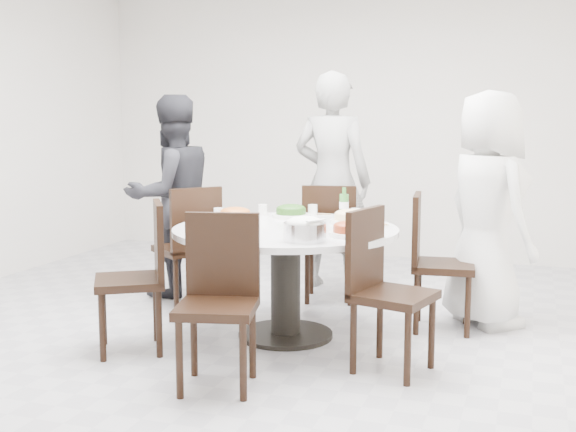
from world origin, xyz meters
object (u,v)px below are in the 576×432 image
(chair_ne, at_px, (443,263))
(soup_bowl, at_px, (216,230))
(diner_middle, at_px, (332,181))
(dining_table, at_px, (286,282))
(chair_sw, at_px, (129,278))
(diner_right, at_px, (487,209))
(rice_bowl, at_px, (305,232))
(chair_s, at_px, (217,304))
(chair_se, at_px, (394,292))
(diner_left, at_px, (172,196))
(beverage_bottle, at_px, (344,203))
(chair_n, at_px, (330,242))
(chair_nw, at_px, (186,246))

(chair_ne, height_order, soup_bowl, chair_ne)
(diner_middle, relative_size, soup_bowl, 6.92)
(dining_table, bearing_deg, chair_sw, -144.51)
(diner_right, bearing_deg, rice_bowl, 100.41)
(chair_s, distance_m, soup_bowl, 0.65)
(dining_table, relative_size, chair_ne, 1.58)
(chair_s, height_order, chair_se, same)
(chair_se, bearing_deg, diner_right, -5.76)
(chair_s, relative_size, diner_left, 0.57)
(dining_table, bearing_deg, diner_left, 147.60)
(chair_se, bearing_deg, diner_left, 74.31)
(dining_table, height_order, soup_bowl, soup_bowl)
(chair_se, distance_m, diner_right, 1.29)
(chair_se, relative_size, beverage_bottle, 4.19)
(chair_n, xyz_separation_m, chair_se, (0.79, -1.48, 0.00))
(chair_n, height_order, diner_right, diner_right)
(chair_nw, bearing_deg, chair_n, 156.39)
(rice_bowl, xyz_separation_m, soup_bowl, (-0.57, -0.02, -0.01))
(diner_right, height_order, beverage_bottle, diner_right)
(chair_s, relative_size, diner_right, 0.57)
(chair_nw, xyz_separation_m, beverage_bottle, (1.26, 0.01, 0.39))
(diner_right, distance_m, diner_middle, 1.52)
(chair_nw, bearing_deg, chair_ne, 128.36)
(diner_middle, xyz_separation_m, soup_bowl, (-0.21, -1.95, -0.14))
(beverage_bottle, bearing_deg, chair_se, -60.05)
(chair_s, height_order, diner_right, diner_right)
(rice_bowl, height_order, soup_bowl, rice_bowl)
(chair_nw, distance_m, diner_middle, 1.40)
(rice_bowl, relative_size, soup_bowl, 0.95)
(chair_nw, bearing_deg, rice_bowl, 91.12)
(beverage_bottle, bearing_deg, chair_ne, -0.31)
(chair_nw, distance_m, chair_sw, 1.12)
(chair_se, xyz_separation_m, rice_bowl, (-0.53, -0.03, 0.33))
(beverage_bottle, bearing_deg, diner_left, 169.41)
(chair_n, relative_size, chair_nw, 1.00)
(chair_nw, bearing_deg, diner_left, -98.89)
(chair_ne, bearing_deg, diner_middle, 42.03)
(chair_s, relative_size, soup_bowl, 3.54)
(soup_bowl, xyz_separation_m, beverage_bottle, (0.56, 0.99, 0.07))
(diner_middle, xyz_separation_m, diner_left, (-1.19, -0.66, -0.10))
(diner_left, relative_size, rice_bowl, 6.49)
(dining_table, relative_size, chair_n, 1.58)
(chair_s, distance_m, diner_middle, 2.51)
(chair_nw, height_order, chair_se, same)
(chair_n, bearing_deg, beverage_bottle, 103.28)
(chair_ne, relative_size, soup_bowl, 3.54)
(dining_table, bearing_deg, diner_right, 30.54)
(chair_s, bearing_deg, chair_sw, 139.81)
(chair_ne, xyz_separation_m, diner_right, (0.27, 0.22, 0.36))
(diner_middle, xyz_separation_m, rice_bowl, (0.36, -1.92, -0.12))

